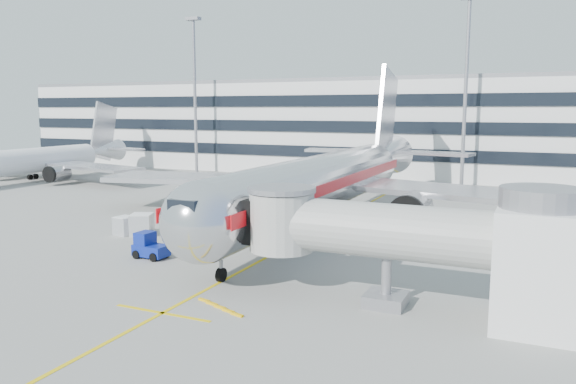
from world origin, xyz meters
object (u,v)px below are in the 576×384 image
at_px(main_jet, 331,179).
at_px(cargo_container_left, 125,226).
at_px(belt_loader, 199,231).
at_px(cargo_container_front, 142,225).
at_px(baggage_tug, 149,247).
at_px(ramp_worker, 211,235).
at_px(cargo_container_right, 183,218).

xyz_separation_m(main_jet, cargo_container_left, (-14.53, -11.63, -3.45)).
bearing_deg(belt_loader, cargo_container_front, -169.96).
xyz_separation_m(main_jet, cargo_container_front, (-12.99, -11.26, -3.30)).
height_order(main_jet, belt_loader, main_jet).
xyz_separation_m(baggage_tug, ramp_worker, (2.45, 4.50, 0.17)).
height_order(baggage_tug, cargo_container_front, baggage_tug).
distance_m(cargo_container_right, ramp_worker, 8.35).
relative_size(baggage_tug, cargo_container_left, 1.55).
height_order(baggage_tug, ramp_worker, ramp_worker).
distance_m(baggage_tug, ramp_worker, 5.13).
relative_size(belt_loader, cargo_container_right, 2.57).
relative_size(main_jet, cargo_container_front, 22.20).
bearing_deg(baggage_tug, cargo_container_front, 132.79).
bearing_deg(cargo_container_left, cargo_container_front, 13.62).
xyz_separation_m(baggage_tug, cargo_container_front, (-5.24, 5.66, 0.12)).
height_order(main_jet, cargo_container_front, main_jet).
height_order(cargo_container_right, ramp_worker, ramp_worker).
bearing_deg(cargo_container_right, cargo_container_left, -121.92).
relative_size(belt_loader, baggage_tug, 1.90).
relative_size(belt_loader, cargo_container_front, 2.13).
height_order(belt_loader, ramp_worker, belt_loader).
height_order(belt_loader, cargo_container_front, belt_loader).
bearing_deg(cargo_container_right, cargo_container_front, -107.38).
height_order(main_jet, cargo_container_right, main_jet).
bearing_deg(baggage_tug, cargo_container_left, 142.06).
bearing_deg(belt_loader, main_jet, 52.88).
bearing_deg(cargo_container_right, ramp_worker, -40.24).
height_order(main_jet, ramp_worker, main_jet).
bearing_deg(baggage_tug, belt_loader, 90.77).
relative_size(main_jet, ramp_worker, 25.94).
relative_size(belt_loader, cargo_container_left, 2.93).
bearing_deg(baggage_tug, cargo_container_right, 111.61).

